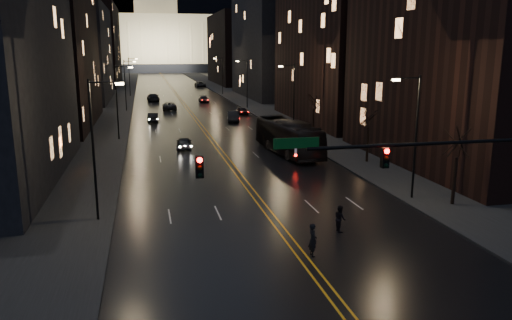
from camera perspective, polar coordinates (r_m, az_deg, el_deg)
ground at (r=25.40m, az=6.58°, el=-12.55°), size 900.00×900.00×0.00m
road at (r=152.26m, az=-9.72°, el=8.25°), size 20.00×320.00×0.02m
sidewalk_left at (r=152.19m, az=-15.04°, el=8.03°), size 8.00×320.00×0.16m
sidewalk_right at (r=153.61m, az=-4.45°, el=8.45°), size 8.00×320.00×0.16m
center_line at (r=152.26m, az=-9.72°, el=8.25°), size 0.62×320.00×0.01m
building_left_mid at (r=76.91m, az=-23.20°, el=13.94°), size 12.00×30.00×28.00m
building_left_far at (r=114.46m, az=-19.62°, el=11.40°), size 12.00×34.00×20.00m
building_left_dist at (r=162.24m, az=-17.68°, el=12.34°), size 12.00×40.00×24.00m
building_right_near at (r=50.66m, az=22.62°, el=13.00°), size 12.00×26.00×24.00m
building_right_mid at (r=117.29m, az=1.67°, el=13.57°), size 12.00×34.00×26.00m
building_right_dist at (r=164.23m, az=-2.55°, el=12.54°), size 12.00×40.00×22.00m
capitol at (r=271.88m, az=-11.25°, el=13.58°), size 90.00×50.00×58.50m
traffic_signal at (r=26.23m, az=19.15°, el=-0.57°), size 17.29×0.45×7.00m
streetlamp_right_near at (r=37.15m, az=17.60°, el=3.17°), size 2.13×0.25×9.00m
streetlamp_left_near at (r=32.33m, az=-17.82°, el=1.85°), size 2.13×0.25×9.00m
streetlamp_right_mid at (r=64.67m, az=4.19°, el=7.44°), size 2.13×0.25×9.00m
streetlamp_left_mid at (r=62.02m, az=-15.46°, el=6.81°), size 2.13×0.25×9.00m
streetlamp_right_far at (r=93.72m, az=-1.14°, el=9.01°), size 2.13×0.25×9.00m
streetlamp_left_far at (r=91.91m, az=-14.62°, el=8.55°), size 2.13×0.25×9.00m
streetlamp_right_dist at (r=123.23m, az=-3.95°, el=9.81°), size 2.13×0.25×9.00m
streetlamp_left_dist at (r=121.86m, az=-14.19°, el=9.44°), size 2.13×0.25×9.00m
tree_right_near at (r=36.74m, az=22.05°, el=1.86°), size 2.40×2.40×6.65m
tree_right_mid at (r=48.76m, az=12.77°, el=4.87°), size 2.40×2.40×6.65m
tree_right_far at (r=63.49m, az=6.61°, el=6.79°), size 2.40×2.40×6.65m
bus at (r=52.49m, az=3.69°, el=2.62°), size 4.21×12.91×3.53m
oncoming_car_a at (r=55.52m, az=-8.23°, el=1.93°), size 1.97×4.17×1.38m
oncoming_car_b at (r=77.47m, az=-11.68°, el=4.79°), size 1.76×4.46×1.44m
oncoming_car_c at (r=92.73m, az=-9.87°, el=6.10°), size 2.56×5.37×1.48m
oncoming_car_d at (r=109.44m, az=-11.68°, el=7.02°), size 2.72×5.82×1.64m
receding_car_a at (r=76.39m, az=-2.62°, el=4.99°), size 2.35×5.06×1.61m
receding_car_b at (r=84.69m, az=-1.58°, el=5.63°), size 1.57×3.82×1.30m
receding_car_c at (r=104.79m, az=-5.99°, el=6.89°), size 1.93×4.65×1.34m
receding_car_d at (r=149.61m, az=-6.38°, el=8.58°), size 3.06×5.89×1.59m
pedestrian_a at (r=26.79m, az=6.50°, el=-9.07°), size 0.46×0.68×1.82m
pedestrian_b at (r=30.57m, az=9.59°, el=-6.61°), size 0.44×0.79×1.62m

